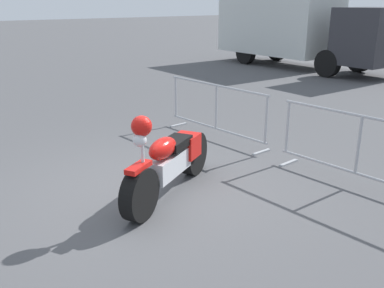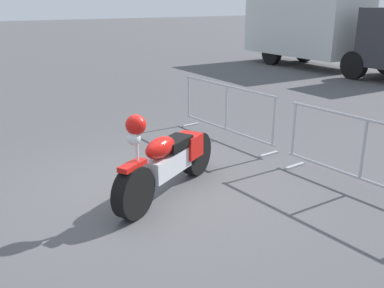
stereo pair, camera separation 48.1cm
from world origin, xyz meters
TOP-DOWN VIEW (x-y plane):
  - ground_plane at (0.00, 0.00)m, footprint 120.00×120.00m
  - motorcycle at (0.27, 0.12)m, footprint 1.19×2.14m
  - crowd_barrier_near at (-1.22, 2.36)m, footprint 2.58×0.50m
  - crowd_barrier_far at (1.77, 2.36)m, footprint 2.58×0.50m
  - box_truck at (-6.42, 11.40)m, footprint 7.82×2.69m
  - parked_car_tan at (-11.38, 22.23)m, footprint 1.82×4.30m
  - parked_car_silver at (-8.63, 21.77)m, footprint 1.73×4.10m

SIDE VIEW (x-z plane):
  - ground_plane at x=0.00m, z-range 0.00..0.00m
  - motorcycle at x=0.27m, z-range -0.15..1.14m
  - crowd_barrier_near at x=-1.22m, z-range 0.02..1.09m
  - crowd_barrier_far at x=1.77m, z-range 0.02..1.09m
  - parked_car_silver at x=-8.63m, z-range 0.01..1.39m
  - parked_car_tan at x=-11.38m, z-range 0.01..1.46m
  - box_truck at x=-6.42m, z-range 0.15..3.13m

